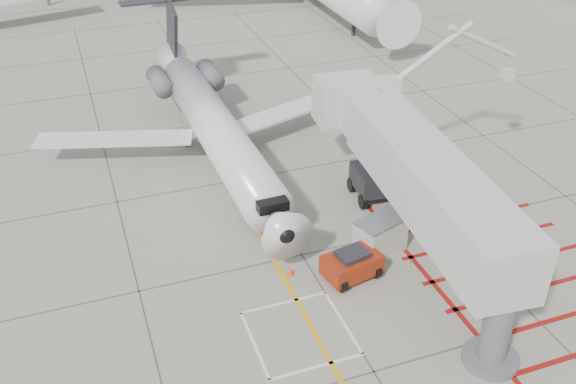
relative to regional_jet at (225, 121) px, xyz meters
name	(u,v)px	position (x,y,z in m)	size (l,w,h in m)	color
ground_plane	(334,307)	(1.40, -12.70, -3.59)	(260.00, 260.00, 0.00)	#9B9686
regional_jet	(225,121)	(0.00, 0.00, 0.00)	(21.72, 27.38, 7.18)	silver
jet_bridge	(429,195)	(6.62, -11.16, 0.29)	(9.18, 19.39, 7.75)	silver
pushback_tug	(352,264)	(3.01, -11.02, -2.83)	(2.61, 1.63, 1.52)	maroon
baggage_cart	(269,209)	(0.88, -5.19, -2.91)	(2.14, 1.35, 1.35)	#525256
ground_power_unit	(380,236)	(5.11, -9.76, -2.62)	(2.45, 1.43, 1.94)	beige
cone_nose	(290,271)	(0.36, -9.93, -3.36)	(0.32, 0.32, 0.45)	#F9470D
cone_side	(287,201)	(2.28, -4.13, -3.35)	(0.35, 0.35, 0.48)	orange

